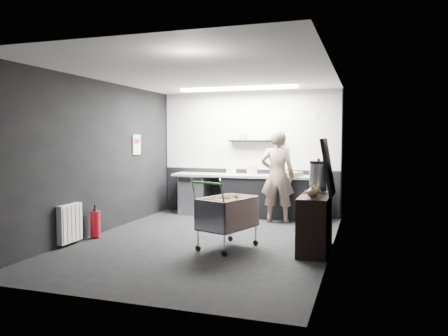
% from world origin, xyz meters
% --- Properties ---
extents(floor, '(5.50, 5.50, 0.00)m').
position_xyz_m(floor, '(0.00, 0.00, 0.00)').
color(floor, black).
rests_on(floor, ground).
extents(ceiling, '(5.50, 5.50, 0.00)m').
position_xyz_m(ceiling, '(0.00, 0.00, 2.70)').
color(ceiling, silver).
rests_on(ceiling, wall_back).
extents(wall_back, '(5.50, 0.00, 5.50)m').
position_xyz_m(wall_back, '(0.00, 2.75, 1.35)').
color(wall_back, black).
rests_on(wall_back, floor).
extents(wall_front, '(5.50, 0.00, 5.50)m').
position_xyz_m(wall_front, '(0.00, -2.75, 1.35)').
color(wall_front, black).
rests_on(wall_front, floor).
extents(wall_left, '(0.00, 5.50, 5.50)m').
position_xyz_m(wall_left, '(-2.00, 0.00, 1.35)').
color(wall_left, black).
rests_on(wall_left, floor).
extents(wall_right, '(0.00, 5.50, 5.50)m').
position_xyz_m(wall_right, '(2.00, 0.00, 1.35)').
color(wall_right, black).
rests_on(wall_right, floor).
extents(kitchen_wall_panel, '(3.95, 0.02, 1.70)m').
position_xyz_m(kitchen_wall_panel, '(0.00, 2.73, 1.85)').
color(kitchen_wall_panel, silver).
rests_on(kitchen_wall_panel, wall_back).
extents(dado_panel, '(3.95, 0.02, 1.00)m').
position_xyz_m(dado_panel, '(0.00, 2.73, 0.50)').
color(dado_panel, black).
rests_on(dado_panel, wall_back).
extents(floating_shelf, '(1.20, 0.22, 0.04)m').
position_xyz_m(floating_shelf, '(0.20, 2.62, 1.62)').
color(floating_shelf, black).
rests_on(floating_shelf, wall_back).
extents(wall_clock, '(0.20, 0.03, 0.20)m').
position_xyz_m(wall_clock, '(1.40, 2.72, 2.15)').
color(wall_clock, white).
rests_on(wall_clock, wall_back).
extents(poster, '(0.02, 0.30, 0.40)m').
position_xyz_m(poster, '(-1.98, 1.30, 1.55)').
color(poster, silver).
rests_on(poster, wall_left).
extents(poster_red_band, '(0.02, 0.22, 0.10)m').
position_xyz_m(poster_red_band, '(-1.98, 1.30, 1.62)').
color(poster_red_band, red).
rests_on(poster_red_band, poster).
extents(radiator, '(0.10, 0.50, 0.60)m').
position_xyz_m(radiator, '(-1.94, -0.90, 0.35)').
color(radiator, white).
rests_on(radiator, wall_left).
extents(ceiling_strip, '(2.40, 0.20, 0.04)m').
position_xyz_m(ceiling_strip, '(0.00, 1.85, 2.67)').
color(ceiling_strip, white).
rests_on(ceiling_strip, ceiling).
extents(prep_counter, '(3.20, 0.61, 0.90)m').
position_xyz_m(prep_counter, '(0.14, 2.42, 0.46)').
color(prep_counter, black).
rests_on(prep_counter, floor).
extents(person, '(0.71, 0.49, 1.86)m').
position_xyz_m(person, '(0.80, 1.97, 0.93)').
color(person, beige).
rests_on(person, floor).
extents(shopping_cart, '(0.87, 1.15, 1.06)m').
position_xyz_m(shopping_cart, '(0.47, -0.31, 0.51)').
color(shopping_cart, silver).
rests_on(shopping_cart, floor).
extents(sideboard, '(0.48, 1.12, 1.68)m').
position_xyz_m(sideboard, '(1.78, -0.04, 0.54)').
color(sideboard, black).
rests_on(sideboard, floor).
extents(fire_extinguisher, '(0.16, 0.16, 0.54)m').
position_xyz_m(fire_extinguisher, '(-1.85, -0.35, 0.26)').
color(fire_extinguisher, red).
rests_on(fire_extinguisher, floor).
extents(cardboard_box, '(0.54, 0.47, 0.09)m').
position_xyz_m(cardboard_box, '(0.96, 2.37, 0.95)').
color(cardboard_box, '#9F8855').
rests_on(cardboard_box, prep_counter).
extents(pink_tub, '(0.22, 0.22, 0.22)m').
position_xyz_m(pink_tub, '(0.16, 2.42, 1.01)').
color(pink_tub, silver).
rests_on(pink_tub, prep_counter).
extents(white_container, '(0.23, 0.21, 0.17)m').
position_xyz_m(white_container, '(-0.30, 2.37, 0.98)').
color(white_container, white).
rests_on(white_container, prep_counter).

